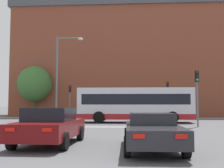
% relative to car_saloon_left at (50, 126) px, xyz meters
% --- Properties ---
extents(stop_line_strip, '(8.80, 0.30, 0.01)m').
position_rel_car_saloon_left_xyz_m(stop_line_strip, '(1.97, 8.84, -0.74)').
color(stop_line_strip, silver).
rests_on(stop_line_strip, ground_plane).
extents(far_pavement, '(69.78, 2.50, 0.01)m').
position_rel_car_saloon_left_xyz_m(far_pavement, '(1.97, 22.04, -0.74)').
color(far_pavement, gray).
rests_on(far_pavement, ground_plane).
extents(brick_civic_building, '(37.45, 11.61, 18.59)m').
position_rel_car_saloon_left_xyz_m(brick_civic_building, '(5.29, 31.07, 7.83)').
color(brick_civic_building, brown).
rests_on(brick_civic_building, ground_plane).
extents(car_saloon_left, '(2.16, 4.59, 1.45)m').
position_rel_car_saloon_left_xyz_m(car_saloon_left, '(0.00, 0.00, 0.00)').
color(car_saloon_left, '#600C0F').
rests_on(car_saloon_left, ground_plane).
extents(car_roadster_right, '(2.00, 4.83, 1.27)m').
position_rel_car_saloon_left_xyz_m(car_roadster_right, '(3.93, -0.98, -0.10)').
color(car_roadster_right, '#232328').
rests_on(car_roadster_right, ground_plane).
extents(bus_crossing_lead, '(10.07, 2.69, 3.04)m').
position_rel_car_saloon_left_xyz_m(bus_crossing_lead, '(3.62, 14.14, 0.88)').
color(bus_crossing_lead, silver).
rests_on(bus_crossing_lead, ground_plane).
extents(traffic_light_far_right, '(0.26, 0.31, 4.22)m').
position_rel_car_saloon_left_xyz_m(traffic_light_far_right, '(7.52, 21.65, 2.09)').
color(traffic_light_far_right, slate).
rests_on(traffic_light_far_right, ground_plane).
extents(traffic_light_far_left, '(0.26, 0.31, 3.81)m').
position_rel_car_saloon_left_xyz_m(traffic_light_far_left, '(-3.79, 21.07, 1.83)').
color(traffic_light_far_left, slate).
rests_on(traffic_light_far_left, ground_plane).
extents(traffic_light_near_right, '(0.26, 0.31, 4.01)m').
position_rel_car_saloon_left_xyz_m(traffic_light_near_right, '(7.96, 9.30, 1.96)').
color(traffic_light_near_right, slate).
rests_on(traffic_light_near_right, ground_plane).
extents(street_lamp_junction, '(2.50, 0.36, 7.92)m').
position_rel_car_saloon_left_xyz_m(street_lamp_junction, '(-3.18, 14.43, 4.08)').
color(street_lamp_junction, slate).
rests_on(street_lamp_junction, ground_plane).
extents(pedestrian_waiting, '(0.45, 0.42, 1.84)m').
position_rel_car_saloon_left_xyz_m(pedestrian_waiting, '(1.67, 22.14, 0.34)').
color(pedestrian_waiting, black).
rests_on(pedestrian_waiting, ground_plane).
extents(pedestrian_walking_east, '(0.44, 0.44, 1.74)m').
position_rel_car_saloon_left_xyz_m(pedestrian_walking_east, '(6.05, 21.64, 0.28)').
color(pedestrian_walking_east, '#333851').
rests_on(pedestrian_walking_east, ground_plane).
extents(tree_by_building, '(4.39, 4.39, 6.57)m').
position_rel_car_saloon_left_xyz_m(tree_by_building, '(-9.12, 24.38, 3.51)').
color(tree_by_building, '#4C3823').
rests_on(tree_by_building, ground_plane).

